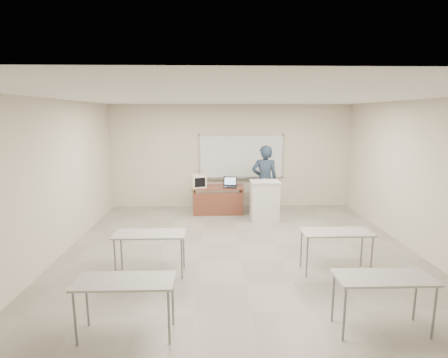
{
  "coord_description": "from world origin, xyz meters",
  "views": [
    {
      "loc": [
        -0.51,
        -6.18,
        2.71
      ],
      "look_at": [
        -0.26,
        2.2,
        1.16
      ],
      "focal_mm": 28.0,
      "sensor_mm": 36.0,
      "label": 1
    }
  ],
  "objects_px": {
    "podium": "(265,201)",
    "keyboard": "(270,180)",
    "crt_monitor": "(198,181)",
    "whiteboard": "(241,157)",
    "mouse": "(225,187)",
    "laptop": "(230,185)",
    "presenter": "(265,181)",
    "instructor_desk": "(218,194)"
  },
  "relations": [
    {
      "from": "crt_monitor",
      "to": "mouse",
      "type": "distance_m",
      "value": 0.77
    },
    {
      "from": "whiteboard",
      "to": "crt_monitor",
      "type": "height_order",
      "value": "whiteboard"
    },
    {
      "from": "whiteboard",
      "to": "presenter",
      "type": "height_order",
      "value": "whiteboard"
    },
    {
      "from": "crt_monitor",
      "to": "laptop",
      "type": "relative_size",
      "value": 1.17
    },
    {
      "from": "laptop",
      "to": "mouse",
      "type": "distance_m",
      "value": 0.15
    },
    {
      "from": "whiteboard",
      "to": "laptop",
      "type": "distance_m",
      "value": 1.1
    },
    {
      "from": "podium",
      "to": "laptop",
      "type": "xyz_separation_m",
      "value": [
        -0.87,
        0.65,
        0.29
      ]
    },
    {
      "from": "crt_monitor",
      "to": "instructor_desk",
      "type": "bearing_deg",
      "value": -16.54
    },
    {
      "from": "whiteboard",
      "to": "podium",
      "type": "height_order",
      "value": "whiteboard"
    },
    {
      "from": "instructor_desk",
      "to": "podium",
      "type": "distance_m",
      "value": 1.37
    },
    {
      "from": "crt_monitor",
      "to": "whiteboard",
      "type": "bearing_deg",
      "value": 14.47
    },
    {
      "from": "podium",
      "to": "keyboard",
      "type": "height_order",
      "value": "keyboard"
    },
    {
      "from": "whiteboard",
      "to": "laptop",
      "type": "bearing_deg",
      "value": -115.33
    },
    {
      "from": "mouse",
      "to": "laptop",
      "type": "bearing_deg",
      "value": 33.96
    },
    {
      "from": "whiteboard",
      "to": "mouse",
      "type": "bearing_deg",
      "value": -120.01
    },
    {
      "from": "laptop",
      "to": "instructor_desk",
      "type": "bearing_deg",
      "value": -175.62
    },
    {
      "from": "podium",
      "to": "presenter",
      "type": "distance_m",
      "value": 0.65
    },
    {
      "from": "whiteboard",
      "to": "mouse",
      "type": "distance_m",
      "value": 1.23
    },
    {
      "from": "mouse",
      "to": "presenter",
      "type": "distance_m",
      "value": 1.08
    },
    {
      "from": "podium",
      "to": "presenter",
      "type": "bearing_deg",
      "value": 82.19
    },
    {
      "from": "crt_monitor",
      "to": "mouse",
      "type": "bearing_deg",
      "value": -23.46
    },
    {
      "from": "instructor_desk",
      "to": "mouse",
      "type": "bearing_deg",
      "value": -24.43
    },
    {
      "from": "instructor_desk",
      "to": "presenter",
      "type": "relative_size",
      "value": 0.75
    },
    {
      "from": "laptop",
      "to": "keyboard",
      "type": "relative_size",
      "value": 0.91
    },
    {
      "from": "podium",
      "to": "presenter",
      "type": "relative_size",
      "value": 0.55
    },
    {
      "from": "whiteboard",
      "to": "laptop",
      "type": "relative_size",
      "value": 6.77
    },
    {
      "from": "whiteboard",
      "to": "laptop",
      "type": "xyz_separation_m",
      "value": [
        -0.37,
        -0.79,
        -0.67
      ]
    },
    {
      "from": "instructor_desk",
      "to": "presenter",
      "type": "xyz_separation_m",
      "value": [
        1.26,
        -0.17,
        0.41
      ]
    },
    {
      "from": "crt_monitor",
      "to": "laptop",
      "type": "distance_m",
      "value": 0.88
    },
    {
      "from": "mouse",
      "to": "presenter",
      "type": "bearing_deg",
      "value": -1.71
    },
    {
      "from": "whiteboard",
      "to": "mouse",
      "type": "height_order",
      "value": "whiteboard"
    },
    {
      "from": "whiteboard",
      "to": "crt_monitor",
      "type": "relative_size",
      "value": 5.76
    },
    {
      "from": "whiteboard",
      "to": "crt_monitor",
      "type": "xyz_separation_m",
      "value": [
        -1.25,
        -0.79,
        -0.56
      ]
    },
    {
      "from": "podium",
      "to": "mouse",
      "type": "bearing_deg",
      "value": 149.29
    },
    {
      "from": "keyboard",
      "to": "podium",
      "type": "bearing_deg",
      "value": -138.11
    },
    {
      "from": "podium",
      "to": "whiteboard",
      "type": "bearing_deg",
      "value": 108.28
    },
    {
      "from": "podium",
      "to": "mouse",
      "type": "relative_size",
      "value": 10.55
    },
    {
      "from": "mouse",
      "to": "keyboard",
      "type": "relative_size",
      "value": 0.25
    },
    {
      "from": "mouse",
      "to": "keyboard",
      "type": "bearing_deg",
      "value": -20.29
    },
    {
      "from": "crt_monitor",
      "to": "laptop",
      "type": "bearing_deg",
      "value": -17.71
    },
    {
      "from": "crt_monitor",
      "to": "mouse",
      "type": "relative_size",
      "value": 4.36
    },
    {
      "from": "instructor_desk",
      "to": "presenter",
      "type": "distance_m",
      "value": 1.34
    }
  ]
}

